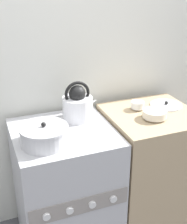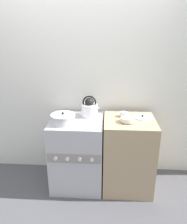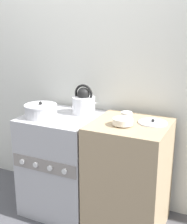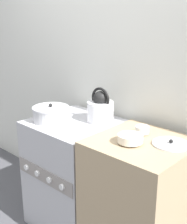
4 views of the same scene
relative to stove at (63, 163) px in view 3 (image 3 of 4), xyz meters
The scene contains 9 objects.
ground_plane 0.54m from the stove, 90.00° to the right, with size 12.00×12.00×0.00m, color #4C4C51.
wall_back 0.89m from the stove, 90.00° to the left, with size 7.00×0.06×2.50m.
stove is the anchor object (origin of this frame).
counter 0.62m from the stove, ahead, with size 0.59×0.58×0.91m.
kettle 0.58m from the stove, 43.69° to the left, with size 0.24×0.20×0.26m.
cooking_pot 0.53m from the stove, 141.97° to the right, with size 0.28×0.28×0.14m.
enamel_bowl 0.78m from the stove, ahead, with size 0.16×0.16×0.06m.
small_ceramic_bowl 0.75m from the stove, ahead, with size 0.09×0.09×0.06m.
loose_pot_lid 0.91m from the stove, ahead, with size 0.23×0.23×0.03m.
Camera 3 is at (1.35, -1.89, 1.67)m, focal length 50.00 mm.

